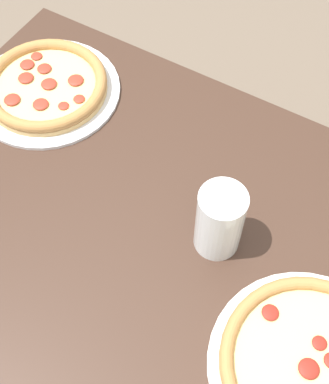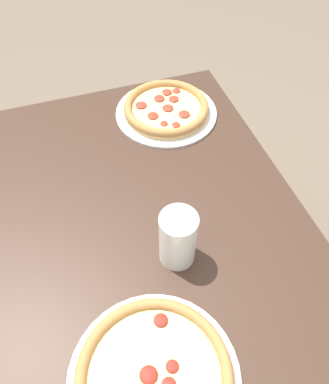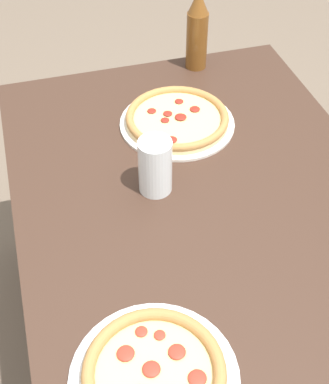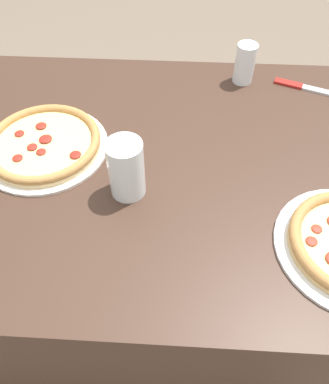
{
  "view_description": "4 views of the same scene",
  "coord_description": "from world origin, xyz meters",
  "px_view_note": "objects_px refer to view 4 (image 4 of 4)",
  "views": [
    {
      "loc": [
        0.19,
        -0.32,
        1.58
      ],
      "look_at": [
        -0.07,
        0.11,
        0.79
      ],
      "focal_mm": 50.0,
      "sensor_mm": 36.0,
      "label": 1
    },
    {
      "loc": [
        0.43,
        -0.05,
        1.48
      ],
      "look_at": [
        -0.09,
        0.12,
        0.78
      ],
      "focal_mm": 35.0,
      "sensor_mm": 36.0,
      "label": 2
    },
    {
      "loc": [
        -0.87,
        0.35,
        1.65
      ],
      "look_at": [
        -0.04,
        0.11,
        0.78
      ],
      "focal_mm": 50.0,
      "sensor_mm": 36.0,
      "label": 3
    },
    {
      "loc": [
        -0.07,
        0.66,
        1.39
      ],
      "look_at": [
        -0.04,
        0.14,
        0.76
      ],
      "focal_mm": 35.0,
      "sensor_mm": 36.0,
      "label": 4
    }
  ],
  "objects_px": {
    "glass_iced_tea": "(126,171)",
    "knife": "(306,88)",
    "glass_water": "(245,65)",
    "pizza_margherita": "(44,144)"
  },
  "relations": [
    {
      "from": "pizza_margherita",
      "to": "knife",
      "type": "height_order",
      "value": "pizza_margherita"
    },
    {
      "from": "pizza_margherita",
      "to": "glass_water",
      "type": "xyz_separation_m",
      "value": [
        -0.53,
        -0.34,
        0.04
      ]
    },
    {
      "from": "pizza_margherita",
      "to": "glass_water",
      "type": "height_order",
      "value": "glass_water"
    },
    {
      "from": "knife",
      "to": "glass_water",
      "type": "bearing_deg",
      "value": -9.3
    },
    {
      "from": "pizza_margherita",
      "to": "glass_water",
      "type": "distance_m",
      "value": 0.63
    },
    {
      "from": "glass_water",
      "to": "pizza_margherita",
      "type": "bearing_deg",
      "value": 32.25
    },
    {
      "from": "glass_iced_tea",
      "to": "knife",
      "type": "xyz_separation_m",
      "value": [
        -0.49,
        -0.43,
        -0.06
      ]
    },
    {
      "from": "glass_iced_tea",
      "to": "knife",
      "type": "distance_m",
      "value": 0.66
    },
    {
      "from": "glass_iced_tea",
      "to": "knife",
      "type": "height_order",
      "value": "glass_iced_tea"
    },
    {
      "from": "glass_water",
      "to": "glass_iced_tea",
      "type": "distance_m",
      "value": 0.55
    }
  ]
}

